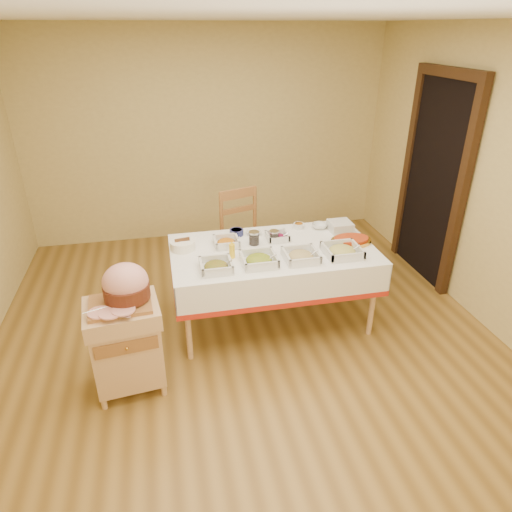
% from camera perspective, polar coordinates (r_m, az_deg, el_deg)
% --- Properties ---
extents(room_shell, '(5.00, 5.00, 5.00)m').
position_cam_1_polar(room_shell, '(3.55, -1.26, 6.29)').
color(room_shell, olive).
rests_on(room_shell, ground).
extents(doorway, '(0.09, 1.10, 2.20)m').
position_cam_1_polar(doorway, '(5.24, 21.38, 9.11)').
color(doorway, black).
rests_on(doorway, ground).
extents(dining_table, '(1.82, 1.02, 0.76)m').
position_cam_1_polar(dining_table, '(4.17, 2.09, -1.05)').
color(dining_table, tan).
rests_on(dining_table, ground).
extents(butcher_cart, '(0.58, 0.50, 0.75)m').
position_cam_1_polar(butcher_cart, '(3.61, -15.92, -10.33)').
color(butcher_cart, tan).
rests_on(butcher_cart, ground).
extents(dining_chair, '(0.58, 0.57, 1.04)m').
position_cam_1_polar(dining_chair, '(4.82, -1.32, 2.18)').
color(dining_chair, '#966131').
rests_on(dining_chair, ground).
extents(ham_on_board, '(0.46, 0.44, 0.31)m').
position_cam_1_polar(ham_on_board, '(3.39, -16.06, -3.74)').
color(ham_on_board, '#966131').
rests_on(ham_on_board, butcher_cart).
extents(serving_dish_a, '(0.26, 0.26, 0.11)m').
position_cam_1_polar(serving_dish_a, '(3.73, -5.01, -1.23)').
color(serving_dish_a, silver).
rests_on(serving_dish_a, dining_table).
extents(serving_dish_b, '(0.29, 0.29, 0.12)m').
position_cam_1_polar(serving_dish_b, '(3.81, 0.37, -0.45)').
color(serving_dish_b, silver).
rests_on(serving_dish_b, dining_table).
extents(serving_dish_c, '(0.28, 0.28, 0.12)m').
position_cam_1_polar(serving_dish_c, '(3.90, 5.64, 0.02)').
color(serving_dish_c, silver).
rests_on(serving_dish_c, dining_table).
extents(serving_dish_d, '(0.30, 0.30, 0.12)m').
position_cam_1_polar(serving_dish_d, '(4.03, 10.74, 0.65)').
color(serving_dish_d, silver).
rests_on(serving_dish_d, dining_table).
extents(serving_dish_e, '(0.23, 0.22, 0.11)m').
position_cam_1_polar(serving_dish_e, '(4.14, -3.72, 1.75)').
color(serving_dish_e, silver).
rests_on(serving_dish_e, dining_table).
extents(serving_dish_f, '(0.21, 0.20, 0.09)m').
position_cam_1_polar(serving_dish_f, '(4.26, 2.68, 2.43)').
color(serving_dish_f, silver).
rests_on(serving_dish_f, dining_table).
extents(small_bowl_left, '(0.11, 0.11, 0.05)m').
position_cam_1_polar(small_bowl_left, '(4.19, -9.23, 1.69)').
color(small_bowl_left, silver).
rests_on(small_bowl_left, dining_table).
extents(small_bowl_mid, '(0.13, 0.13, 0.06)m').
position_cam_1_polar(small_bowl_mid, '(4.35, -2.45, 3.03)').
color(small_bowl_mid, navy).
rests_on(small_bowl_mid, dining_table).
extents(small_bowl_right, '(0.10, 0.10, 0.05)m').
position_cam_1_polar(small_bowl_right, '(4.52, 5.36, 3.82)').
color(small_bowl_right, silver).
rests_on(small_bowl_right, dining_table).
extents(bowl_white_imported, '(0.14, 0.14, 0.03)m').
position_cam_1_polar(bowl_white_imported, '(4.37, -0.26, 2.94)').
color(bowl_white_imported, silver).
rests_on(bowl_white_imported, dining_table).
extents(bowl_small_imported, '(0.19, 0.19, 0.05)m').
position_cam_1_polar(bowl_small_imported, '(4.54, 7.96, 3.74)').
color(bowl_small_imported, silver).
rests_on(bowl_small_imported, dining_table).
extents(preserve_jar_left, '(0.10, 0.10, 0.13)m').
position_cam_1_polar(preserve_jar_left, '(4.15, -0.24, 2.19)').
color(preserve_jar_left, silver).
rests_on(preserve_jar_left, dining_table).
extents(preserve_jar_right, '(0.09, 0.09, 0.12)m').
position_cam_1_polar(preserve_jar_right, '(4.19, 2.26, 2.37)').
color(preserve_jar_right, silver).
rests_on(preserve_jar_right, dining_table).
extents(mustard_bottle, '(0.05, 0.05, 0.16)m').
position_cam_1_polar(mustard_bottle, '(3.90, -3.01, 0.73)').
color(mustard_bottle, yellow).
rests_on(mustard_bottle, dining_table).
extents(bread_basket, '(0.22, 0.22, 0.10)m').
position_cam_1_polar(bread_basket, '(4.11, -9.16, 1.37)').
color(bread_basket, white).
rests_on(bread_basket, dining_table).
extents(plate_stack, '(0.21, 0.21, 0.09)m').
position_cam_1_polar(plate_stack, '(4.51, 10.47, 3.69)').
color(plate_stack, silver).
rests_on(plate_stack, dining_table).
extents(brass_platter, '(0.38, 0.27, 0.05)m').
position_cam_1_polar(brass_platter, '(4.28, 11.80, 1.93)').
color(brass_platter, gold).
rests_on(brass_platter, dining_table).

